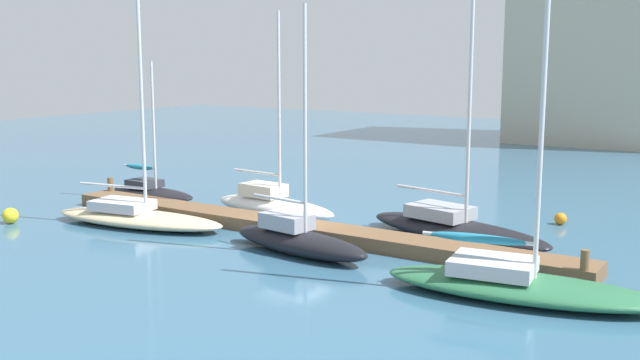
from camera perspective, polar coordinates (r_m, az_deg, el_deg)
ground_plane at (r=30.67m, az=-2.06°, el=-4.21°), size 120.00×120.00×0.00m
dock_pier at (r=30.60m, az=-2.06°, el=-3.71°), size 24.46×1.64×0.55m
dock_piling_near_end at (r=38.90m, az=-15.85°, el=-0.72°), size 0.28×0.28×1.21m
dock_piling_far_end at (r=25.14m, az=19.72°, el=-6.43°), size 0.28×0.28×1.21m
sailboat_0 at (r=39.07m, az=-12.90°, el=-0.78°), size 5.51×1.93×7.04m
sailboat_1 at (r=32.98m, az=-13.97°, el=-2.66°), size 8.63×3.73×10.56m
sailboat_2 at (r=33.94m, az=-3.64°, el=-1.84°), size 6.78×2.29×9.25m
sailboat_3 at (r=27.55m, az=-1.74°, el=-4.51°), size 6.49×2.53×9.10m
sailboat_4 at (r=30.13m, az=10.35°, el=-3.55°), size 8.60×4.11×10.65m
sailboat_5 at (r=23.41m, az=14.88°, el=-7.54°), size 8.62×3.91×12.51m
mooring_buoy_yellow at (r=35.28m, az=-22.77°, el=-2.55°), size 0.70×0.70×0.70m
mooring_buoy_orange at (r=34.00m, az=18.05°, el=-2.85°), size 0.53×0.53×0.53m
harbor_building_distant at (r=68.01m, az=21.68°, el=11.43°), size 14.66×11.70×20.65m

